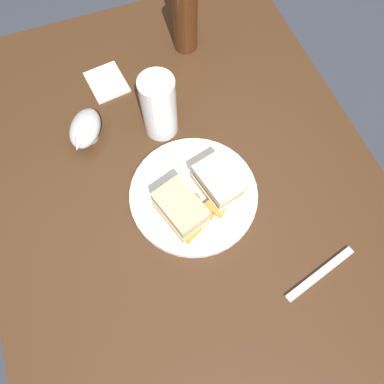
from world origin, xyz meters
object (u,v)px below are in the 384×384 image
(pint_glass, at_px, (160,110))
(cider_bottle, at_px, (185,11))
(fork, at_px, (320,274))
(sandwich_half_right, at_px, (218,182))
(sandwich_half_left, at_px, (181,209))
(napkin, at_px, (107,82))
(gravy_boat, at_px, (85,129))
(plate, at_px, (194,196))

(pint_glass, distance_m, cider_bottle, 0.28)
(fork, bearing_deg, pint_glass, -82.07)
(sandwich_half_right, distance_m, cider_bottle, 0.45)
(sandwich_half_left, height_order, sandwich_half_right, sandwich_half_left)
(sandwich_half_left, bearing_deg, napkin, -172.33)
(sandwich_half_left, distance_m, gravy_boat, 0.31)
(sandwich_half_right, height_order, gravy_boat, sandwich_half_right)
(plate, distance_m, napkin, 0.40)
(pint_glass, height_order, fork, pint_glass)
(pint_glass, xyz_separation_m, gravy_boat, (-0.03, -0.18, -0.03))
(pint_glass, xyz_separation_m, cider_bottle, (-0.23, 0.15, 0.04))
(plate, distance_m, cider_bottle, 0.47)
(gravy_boat, height_order, napkin, gravy_boat)
(plate, xyz_separation_m, napkin, (-0.39, -0.10, -0.00))
(plate, distance_m, fork, 0.31)
(sandwich_half_left, height_order, fork, sandwich_half_left)
(sandwich_half_right, relative_size, fork, 0.67)
(fork, bearing_deg, sandwich_half_right, -77.49)
(sandwich_half_right, height_order, pint_glass, pint_glass)
(plate, xyz_separation_m, cider_bottle, (-0.44, 0.14, 0.10))
(sandwich_half_right, bearing_deg, napkin, -158.31)
(sandwich_half_left, bearing_deg, fork, 45.90)
(plate, xyz_separation_m, gravy_boat, (-0.24, -0.19, 0.03))
(plate, xyz_separation_m, sandwich_half_right, (0.00, 0.06, 0.04))
(fork, bearing_deg, plate, -68.79)
(sandwich_half_right, relative_size, pint_glass, 0.72)
(napkin, height_order, fork, napkin)
(gravy_boat, distance_m, fork, 0.62)
(pint_glass, relative_size, cider_bottle, 0.61)
(napkin, bearing_deg, gravy_boat, -29.80)
(sandwich_half_right, xyz_separation_m, cider_bottle, (-0.44, 0.08, 0.07))
(sandwich_half_right, height_order, fork, sandwich_half_right)
(napkin, xyz_separation_m, fork, (0.64, 0.28, -0.00))
(gravy_boat, relative_size, napkin, 1.18)
(gravy_boat, xyz_separation_m, fork, (0.49, 0.37, -0.04))
(pint_glass, relative_size, fork, 0.93)
(sandwich_half_right, xyz_separation_m, pint_glass, (-0.21, -0.06, 0.02))
(plate, bearing_deg, sandwich_half_left, -51.30)
(pint_glass, height_order, napkin, pint_glass)
(pint_glass, distance_m, fork, 0.50)
(fork, bearing_deg, sandwich_half_left, -58.73)
(sandwich_half_right, bearing_deg, sandwich_half_left, -72.45)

